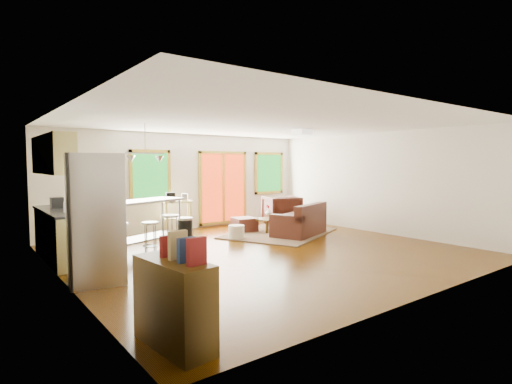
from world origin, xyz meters
TOP-DOWN VIEW (x-y plane):
  - floor at (0.00, 0.00)m, footprint 7.50×7.00m
  - ceiling at (0.00, 0.00)m, footprint 7.50×7.00m
  - back_wall at (0.00, 3.51)m, footprint 7.50×0.02m
  - left_wall at (-3.76, 0.00)m, footprint 0.02×7.00m
  - right_wall at (3.76, 0.00)m, footprint 0.02×7.00m
  - front_wall at (0.00, -3.51)m, footprint 7.50×0.02m
  - window_left at (-1.00, 3.46)m, footprint 1.10×0.05m
  - french_doors at (1.20, 3.46)m, footprint 1.60×0.05m
  - window_right at (2.90, 3.46)m, footprint 1.10×0.05m
  - rug at (1.59, 1.40)m, footprint 3.42×3.09m
  - loveseat at (1.82, 0.87)m, footprint 1.72×1.34m
  - coffee_table at (1.63, 1.80)m, footprint 0.98×0.68m
  - armchair at (2.52, 2.41)m, footprint 1.15×1.12m
  - ottoman at (1.03, 2.18)m, footprint 0.65×0.65m
  - pouf at (0.29, 1.46)m, footprint 0.48×0.48m
  - vase at (1.72, 2.03)m, footprint 0.19×0.20m
  - cabinets at (-3.49, 1.70)m, footprint 0.64×2.24m
  - refrigerator at (-3.34, -0.15)m, footprint 0.89×0.87m
  - island at (-1.95, 1.49)m, footprint 1.80×1.22m
  - cup at (-1.35, 1.43)m, footprint 0.16×0.15m
  - bar_stool_a at (-2.54, 1.22)m, footprint 0.36×0.36m
  - bar_stool_b at (-2.04, 0.98)m, footprint 0.37×0.37m
  - bar_stool_c at (-1.57, 1.10)m, footprint 0.37×0.37m
  - trash_can at (-1.02, 1.53)m, footprint 0.34×0.34m
  - kitchen_cart at (-0.50, 2.99)m, footprint 0.80×0.65m
  - bookshelf at (-3.35, -2.81)m, footprint 0.47×1.00m
  - ceiling_flush at (1.60, 0.60)m, footprint 0.35×0.35m
  - pendant_light at (-1.90, 1.50)m, footprint 0.80×0.18m

SIDE VIEW (x-z plane):
  - floor at x=0.00m, z-range -0.02..0.00m
  - rug at x=1.59m, z-range 0.00..0.03m
  - pouf at x=0.29m, z-range 0.00..0.33m
  - ottoman at x=1.03m, z-range 0.00..0.37m
  - trash_can at x=-1.02m, z-range 0.00..0.62m
  - coffee_table at x=1.63m, z-range 0.13..0.49m
  - loveseat at x=1.82m, z-range -0.08..0.72m
  - bookshelf at x=-3.35m, z-range -0.12..1.01m
  - armchair at x=2.52m, z-range 0.00..0.96m
  - bar_stool_a at x=-2.54m, z-range 0.16..0.83m
  - bar_stool_b at x=-2.04m, z-range 0.16..0.83m
  - vase at x=1.72m, z-range 0.36..0.65m
  - bar_stool_c at x=-1.57m, z-range 0.19..0.95m
  - island at x=-1.95m, z-range 0.20..1.25m
  - kitchen_cart at x=-0.50m, z-range 0.20..1.26m
  - cabinets at x=-3.49m, z-range -0.22..2.08m
  - refrigerator at x=-3.34m, z-range 0.00..1.94m
  - cup at x=-1.35m, z-range 0.95..1.08m
  - french_doors at x=1.20m, z-range 0.05..2.15m
  - back_wall at x=0.00m, z-range 0.00..2.60m
  - left_wall at x=-3.76m, z-range 0.00..2.60m
  - right_wall at x=3.76m, z-range 0.00..2.60m
  - front_wall at x=0.00m, z-range 0.00..2.60m
  - window_left at x=-1.00m, z-range 0.85..2.15m
  - window_right at x=2.90m, z-range 0.85..2.15m
  - pendant_light at x=-1.90m, z-range 1.50..2.29m
  - ceiling_flush at x=1.60m, z-range 2.47..2.59m
  - ceiling at x=0.00m, z-range 2.60..2.62m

